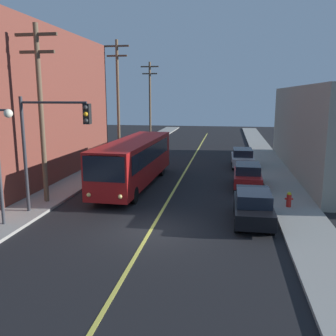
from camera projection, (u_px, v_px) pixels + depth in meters
The scene contains 14 objects.
ground_plane at pixel (150, 231), 17.10m from camera, with size 120.00×120.00×0.00m, color black.
sidewalk_left at pixel (85, 177), 27.92m from camera, with size 2.50×90.00×0.15m, color gray.
sidewalk_right at pixel (282, 185), 25.61m from camera, with size 2.50×90.00×0.15m, color gray.
lane_stripe_center at pixel (187, 169), 31.62m from camera, with size 0.16×60.00×0.01m, color #D8CC4C.
city_bus at pixel (135, 160), 25.34m from camera, with size 2.87×12.21×3.20m.
parked_car_black at pixel (253, 206), 18.07m from camera, with size 1.83×4.40×1.62m.
parked_car_red at pixel (247, 175), 25.08m from camera, with size 1.89×4.43×1.62m.
parked_car_silver at pixel (242, 158), 32.18m from camera, with size 1.88×4.43×1.62m.
utility_pole_near at pixel (41, 107), 20.38m from camera, with size 2.40×0.28×9.85m.
utility_pole_mid at pixel (118, 94), 35.86m from camera, with size 2.40×0.28×11.26m.
utility_pole_far at pixel (150, 98), 48.85m from camera, with size 2.40×0.28×10.34m.
traffic_signal_left_corner at pixel (51, 133), 18.56m from camera, with size 3.75×0.48×6.00m.
street_lamp_left at pixel (2, 150), 16.89m from camera, with size 0.98×0.40×5.50m.
fire_hydrant at pixel (289, 199), 20.23m from camera, with size 0.44×0.26×0.84m.
Camera 1 is at (3.44, -15.86, 6.20)m, focal length 39.31 mm.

